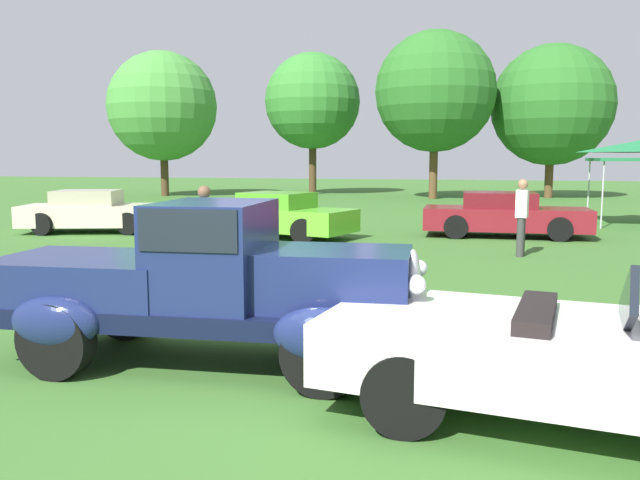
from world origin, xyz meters
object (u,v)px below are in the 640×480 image
object	(u,v)px
spectator_between_cars	(205,232)
spectator_near_truck	(522,215)
show_car_cream	(92,212)
show_car_lime	(280,215)
neighbor_convertible	(606,357)
feature_pickup_truck	(207,282)
canopy_tent_left_field	(640,149)
show_car_burgundy	(504,215)

from	to	relation	value
spectator_between_cars	spectator_near_truck	bearing A→B (deg)	40.93
show_car_cream	spectator_between_cars	world-z (taller)	spectator_between_cars
show_car_lime	spectator_near_truck	distance (m)	6.46
neighbor_convertible	spectator_near_truck	bearing A→B (deg)	90.29
feature_pickup_truck	neighbor_convertible	xyz separation A→B (m)	(3.73, -0.78, -0.29)
feature_pickup_truck	show_car_cream	world-z (taller)	feature_pickup_truck
neighbor_convertible	canopy_tent_left_field	world-z (taller)	canopy_tent_left_field
spectator_near_truck	neighbor_convertible	bearing A→B (deg)	-89.71
feature_pickup_truck	spectator_near_truck	world-z (taller)	feature_pickup_truck
show_car_burgundy	spectator_near_truck	size ratio (longest dim) A/B	2.61
neighbor_convertible	show_car_burgundy	size ratio (longest dim) A/B	1.03
feature_pickup_truck	show_car_lime	bearing A→B (deg)	103.09
spectator_near_truck	canopy_tent_left_field	bearing A→B (deg)	62.30
spectator_between_cars	show_car_lime	bearing A→B (deg)	96.34
show_car_burgundy	spectator_between_cars	world-z (taller)	spectator_between_cars
spectator_near_truck	feature_pickup_truck	bearing A→B (deg)	-113.37
show_car_lime	spectator_between_cars	xyz separation A→B (m)	(0.74, -6.68, 0.31)
feature_pickup_truck	spectator_between_cars	size ratio (longest dim) A/B	2.70
feature_pickup_truck	show_car_lime	size ratio (longest dim) A/B	1.07
feature_pickup_truck	show_car_lime	distance (m)	10.82
feature_pickup_truck	spectator_near_truck	size ratio (longest dim) A/B	2.70
show_car_lime	spectator_near_truck	world-z (taller)	spectator_near_truck
canopy_tent_left_field	spectator_near_truck	bearing A→B (deg)	-117.70
neighbor_convertible	show_car_lime	size ratio (longest dim) A/B	1.07
show_car_burgundy	spectator_between_cars	size ratio (longest dim) A/B	2.61
feature_pickup_truck	canopy_tent_left_field	size ratio (longest dim) A/B	1.62
spectator_between_cars	feature_pickup_truck	bearing A→B (deg)	-66.10
spectator_between_cars	canopy_tent_left_field	bearing A→B (deg)	52.66
neighbor_convertible	spectator_between_cars	distance (m)	7.16
feature_pickup_truck	show_car_cream	distance (m)	13.22
feature_pickup_truck	spectator_near_truck	xyz separation A→B (m)	(3.69, 8.53, 0.05)
neighbor_convertible	show_car_cream	xyz separation A→B (m)	(-11.86, 11.20, 0.02)
feature_pickup_truck	show_car_burgundy	distance (m)	12.60
show_car_burgundy	spectator_near_truck	distance (m)	3.60
neighbor_convertible	spectator_near_truck	world-z (taller)	spectator_near_truck
show_car_cream	canopy_tent_left_field	distance (m)	16.98
show_car_cream	spectator_between_cars	xyz separation A→B (m)	(6.42, -6.56, 0.31)
show_car_burgundy	spectator_between_cars	bearing A→B (deg)	-122.08
spectator_near_truck	spectator_between_cars	size ratio (longest dim) A/B	1.00
show_car_lime	neighbor_convertible	bearing A→B (deg)	-61.34
feature_pickup_truck	neighbor_convertible	size ratio (longest dim) A/B	1.00
show_car_cream	spectator_between_cars	bearing A→B (deg)	-45.63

